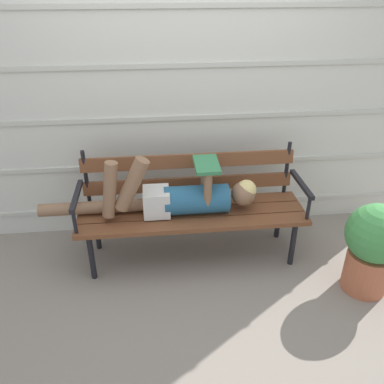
% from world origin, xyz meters
% --- Properties ---
extents(ground_plane, '(12.00, 12.00, 0.00)m').
position_xyz_m(ground_plane, '(0.00, 0.00, 0.00)').
color(ground_plane, gray).
extents(house_siding, '(4.12, 0.08, 2.48)m').
position_xyz_m(house_siding, '(0.00, 0.66, 1.24)').
color(house_siding, beige).
rests_on(house_siding, ground).
extents(park_bench, '(1.77, 0.50, 0.88)m').
position_xyz_m(park_bench, '(0.00, 0.22, 0.48)').
color(park_bench, brown).
rests_on(park_bench, ground).
extents(reclining_person, '(1.67, 0.25, 0.52)m').
position_xyz_m(reclining_person, '(-0.12, 0.15, 0.57)').
color(reclining_person, '#23567A').
extents(potted_plant, '(0.42, 0.42, 0.70)m').
position_xyz_m(potted_plant, '(1.23, -0.37, 0.39)').
color(potted_plant, '#AD5B3D').
rests_on(potted_plant, ground).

